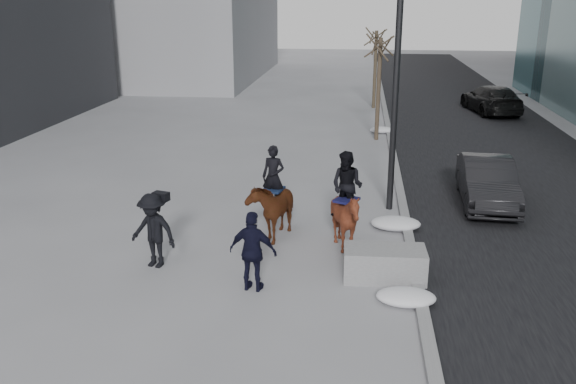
# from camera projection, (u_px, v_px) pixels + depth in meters

# --- Properties ---
(ground) EXTENTS (120.00, 120.00, 0.00)m
(ground) POSITION_uv_depth(u_px,v_px,m) (282.00, 271.00, 13.87)
(ground) COLOR gray
(ground) RESTS_ON ground
(road) EXTENTS (8.00, 90.00, 0.01)m
(road) POSITION_uv_depth(u_px,v_px,m) (503.00, 165.00, 22.54)
(road) COLOR black
(road) RESTS_ON ground
(curb) EXTENTS (0.25, 90.00, 0.12)m
(curb) POSITION_uv_depth(u_px,v_px,m) (394.00, 160.00, 22.97)
(curb) COLOR gray
(curb) RESTS_ON ground
(planter) EXTENTS (1.81, 0.95, 0.71)m
(planter) POSITION_uv_depth(u_px,v_px,m) (384.00, 264.00, 13.38)
(planter) COLOR gray
(planter) RESTS_ON ground
(car_near) EXTENTS (1.68, 4.26, 1.38)m
(car_near) POSITION_uv_depth(u_px,v_px,m) (487.00, 182.00, 18.12)
(car_near) COLOR black
(car_near) RESTS_ON ground
(car_far) EXTENTS (2.81, 5.30, 1.46)m
(car_far) POSITION_uv_depth(u_px,v_px,m) (491.00, 99.00, 32.29)
(car_far) COLOR black
(car_far) RESTS_ON ground
(tree_near) EXTENTS (1.20, 1.20, 4.79)m
(tree_near) POSITION_uv_depth(u_px,v_px,m) (379.00, 84.00, 25.74)
(tree_near) COLOR #3D3124
(tree_near) RESTS_ON ground
(tree_far) EXTENTS (1.20, 1.20, 4.63)m
(tree_far) POSITION_uv_depth(u_px,v_px,m) (375.00, 66.00, 33.21)
(tree_far) COLOR #3B3123
(tree_far) RESTS_ON ground
(mounted_left) EXTENTS (1.21, 1.96, 2.36)m
(mounted_left) POSITION_uv_depth(u_px,v_px,m) (273.00, 203.00, 15.67)
(mounted_left) COLOR #472A0E
(mounted_left) RESTS_ON ground
(mounted_right) EXTENTS (1.79, 1.87, 2.46)m
(mounted_right) POSITION_uv_depth(u_px,v_px,m) (346.00, 212.00, 14.69)
(mounted_right) COLOR #451B0D
(mounted_right) RESTS_ON ground
(feeder) EXTENTS (1.08, 0.93, 1.75)m
(feeder) POSITION_uv_depth(u_px,v_px,m) (253.00, 252.00, 12.72)
(feeder) COLOR black
(feeder) RESTS_ON ground
(camera_crew) EXTENTS (1.27, 0.94, 1.75)m
(camera_crew) POSITION_uv_depth(u_px,v_px,m) (153.00, 230.00, 13.85)
(camera_crew) COLOR black
(camera_crew) RESTS_ON ground
(lamppost) EXTENTS (0.25, 0.80, 9.09)m
(lamppost) POSITION_uv_depth(u_px,v_px,m) (399.00, 34.00, 16.36)
(lamppost) COLOR black
(lamppost) RESTS_ON ground
(snow_piles) EXTENTS (1.33, 16.96, 0.34)m
(snow_piles) POSITION_uv_depth(u_px,v_px,m) (393.00, 202.00, 18.03)
(snow_piles) COLOR silver
(snow_piles) RESTS_ON ground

